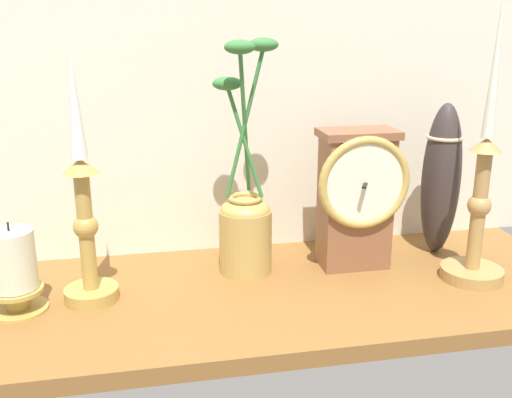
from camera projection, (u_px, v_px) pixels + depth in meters
The scene contains 8 objects.
ground_plane at pixel (262, 296), 87.56cm from camera, with size 100.00×36.00×2.40cm, color brown.
back_wall at pixel (240, 57), 95.08cm from camera, with size 120.00×2.00×65.00cm, color silver.
mantel_clock at pixel (357, 196), 91.85cm from camera, with size 14.44×9.74×22.21cm.
candlestick_tall_left at pixel (85, 215), 80.18cm from camera, with size 7.62×7.62×34.71cm.
candlestick_tall_center at pixel (479, 204), 87.14cm from camera, with size 9.39×9.39×43.94cm.
brass_vase_jar at pixel (245, 219), 90.92cm from camera, with size 9.57×8.55×35.86cm.
pillar_candle_front at pixel (14, 270), 79.41cm from camera, with size 7.96×7.96×12.76cm.
tall_ceramic_vase at pixel (441, 179), 97.55cm from camera, with size 6.32×6.32×25.56cm.
Camera 1 is at (-16.39, -77.82, 38.20)cm, focal length 41.22 mm.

